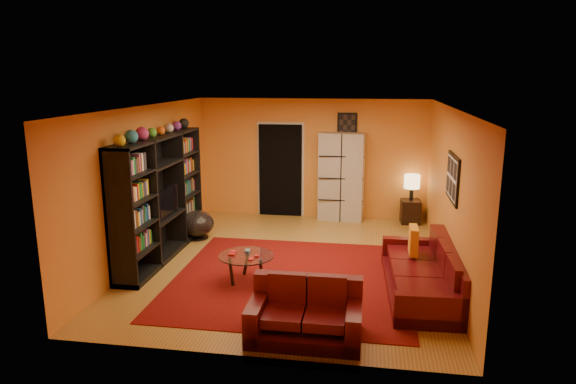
% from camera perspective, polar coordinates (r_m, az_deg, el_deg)
% --- Properties ---
extents(floor, '(6.00, 6.00, 0.00)m').
position_cam_1_polar(floor, '(8.75, 0.38, -7.84)').
color(floor, olive).
rests_on(floor, ground).
extents(ceiling, '(6.00, 6.00, 0.00)m').
position_cam_1_polar(ceiling, '(8.20, 0.40, 9.41)').
color(ceiling, white).
rests_on(ceiling, wall_back).
extents(wall_back, '(6.00, 0.00, 6.00)m').
position_cam_1_polar(wall_back, '(11.30, 2.69, 3.74)').
color(wall_back, orange).
rests_on(wall_back, floor).
extents(wall_front, '(6.00, 0.00, 6.00)m').
position_cam_1_polar(wall_front, '(5.54, -4.33, -6.11)').
color(wall_front, orange).
rests_on(wall_front, floor).
extents(wall_left, '(0.00, 6.00, 6.00)m').
position_cam_1_polar(wall_left, '(9.09, -15.39, 1.02)').
color(wall_left, orange).
rests_on(wall_left, floor).
extents(wall_right, '(0.00, 6.00, 6.00)m').
position_cam_1_polar(wall_right, '(8.38, 17.54, -0.10)').
color(wall_right, orange).
rests_on(wall_right, floor).
extents(rug, '(3.60, 3.60, 0.01)m').
position_cam_1_polar(rug, '(8.09, 0.33, -9.57)').
color(rug, '#580A0A').
rests_on(rug, floor).
extents(doorway, '(0.95, 0.10, 2.04)m').
position_cam_1_polar(doorway, '(11.41, -0.84, 2.41)').
color(doorway, black).
rests_on(doorway, floor).
extents(wall_art_right, '(0.03, 1.00, 0.70)m').
position_cam_1_polar(wall_art_right, '(8.03, 17.84, 1.52)').
color(wall_art_right, black).
rests_on(wall_art_right, wall_right).
extents(wall_art_back, '(0.42, 0.03, 0.52)m').
position_cam_1_polar(wall_art_back, '(11.13, 6.59, 7.42)').
color(wall_art_back, black).
rests_on(wall_art_back, wall_back).
extents(entertainment_unit, '(0.45, 3.00, 2.10)m').
position_cam_1_polar(entertainment_unit, '(9.05, -14.00, -0.57)').
color(entertainment_unit, black).
rests_on(entertainment_unit, floor).
extents(tv, '(0.87, 0.11, 0.50)m').
position_cam_1_polar(tv, '(9.01, -13.80, -1.13)').
color(tv, black).
rests_on(tv, entertainment_unit).
extents(sofa, '(1.09, 2.45, 0.85)m').
position_cam_1_polar(sofa, '(7.79, 15.32, -8.79)').
color(sofa, '#46090F').
rests_on(sofa, rug).
extents(loveseat, '(1.35, 0.81, 0.85)m').
position_cam_1_polar(loveseat, '(6.36, 1.98, -13.33)').
color(loveseat, '#46090F').
rests_on(loveseat, rug).
extents(throw_pillow, '(0.12, 0.42, 0.42)m').
position_cam_1_polar(throw_pillow, '(8.10, 13.76, -5.23)').
color(throw_pillow, orange).
rests_on(throw_pillow, sofa).
extents(coffee_table, '(0.84, 0.84, 0.42)m').
position_cam_1_polar(coffee_table, '(7.88, -4.66, -7.33)').
color(coffee_table, silver).
rests_on(coffee_table, floor).
extents(storage_cabinet, '(0.98, 0.51, 1.90)m').
position_cam_1_polar(storage_cabinet, '(11.11, 5.95, 1.69)').
color(storage_cabinet, '#B6B1A8').
rests_on(storage_cabinet, floor).
extents(bowl_chair, '(0.66, 0.66, 0.54)m').
position_cam_1_polar(bowl_chair, '(10.06, -10.09, -3.51)').
color(bowl_chair, black).
rests_on(bowl_chair, floor).
extents(side_table, '(0.42, 0.42, 0.50)m').
position_cam_1_polar(side_table, '(11.24, 13.44, -2.13)').
color(side_table, black).
rests_on(side_table, floor).
extents(table_lamp, '(0.33, 0.33, 0.55)m').
position_cam_1_polar(table_lamp, '(11.10, 13.62, 1.07)').
color(table_lamp, black).
rests_on(table_lamp, side_table).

